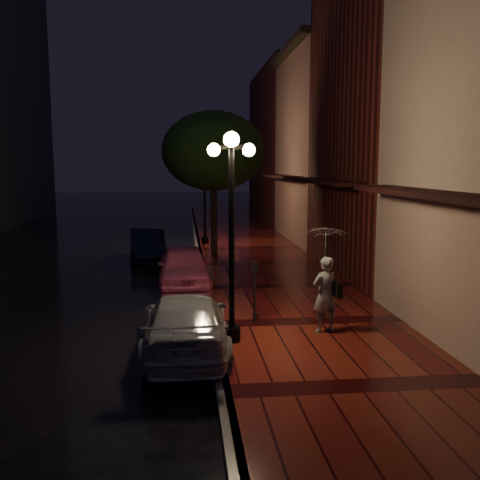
# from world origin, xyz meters

# --- Properties ---
(ground) EXTENTS (120.00, 120.00, 0.00)m
(ground) POSITION_xyz_m (0.00, 0.00, 0.00)
(ground) COLOR black
(ground) RESTS_ON ground
(sidewalk) EXTENTS (4.50, 60.00, 0.15)m
(sidewalk) POSITION_xyz_m (2.25, 0.00, 0.07)
(sidewalk) COLOR #460C0E
(sidewalk) RESTS_ON ground
(curb) EXTENTS (0.25, 60.00, 0.15)m
(curb) POSITION_xyz_m (0.00, 0.00, 0.07)
(curb) COLOR #595451
(curb) RESTS_ON ground
(storefront_mid) EXTENTS (5.00, 8.00, 11.00)m
(storefront_mid) POSITION_xyz_m (7.00, 2.00, 5.50)
(storefront_mid) COLOR #511914
(storefront_mid) RESTS_ON ground
(storefront_far) EXTENTS (5.00, 8.00, 9.00)m
(storefront_far) POSITION_xyz_m (7.00, 10.00, 4.50)
(storefront_far) COLOR #8C5951
(storefront_far) RESTS_ON ground
(storefront_extra) EXTENTS (5.00, 12.00, 10.00)m
(storefront_extra) POSITION_xyz_m (7.00, 20.00, 5.00)
(storefront_extra) COLOR #511914
(storefront_extra) RESTS_ON ground
(streetlamp_near) EXTENTS (0.96, 0.36, 4.31)m
(streetlamp_near) POSITION_xyz_m (0.35, -5.00, 2.60)
(streetlamp_near) COLOR black
(streetlamp_near) RESTS_ON sidewalk
(streetlamp_far) EXTENTS (0.96, 0.36, 4.31)m
(streetlamp_far) POSITION_xyz_m (0.35, 9.00, 2.60)
(streetlamp_far) COLOR black
(streetlamp_far) RESTS_ON sidewalk
(street_tree) EXTENTS (4.16, 4.16, 5.80)m
(street_tree) POSITION_xyz_m (0.61, 5.99, 4.24)
(street_tree) COLOR black
(street_tree) RESTS_ON sidewalk
(pink_car) EXTENTS (1.70, 3.93, 1.32)m
(pink_car) POSITION_xyz_m (-0.65, 0.65, 0.66)
(pink_car) COLOR #DA5983
(pink_car) RESTS_ON ground
(navy_car) EXTENTS (1.67, 3.92, 1.26)m
(navy_car) POSITION_xyz_m (-2.09, 5.74, 0.63)
(navy_car) COLOR black
(navy_car) RESTS_ON ground
(silver_car) EXTENTS (1.74, 4.20, 1.21)m
(silver_car) POSITION_xyz_m (-0.60, -5.18, 0.61)
(silver_car) COLOR #A2A1A8
(silver_car) RESTS_ON ground
(woman_with_umbrella) EXTENTS (0.98, 0.99, 2.35)m
(woman_with_umbrella) POSITION_xyz_m (2.44, -4.57, 1.70)
(woman_with_umbrella) COLOR silver
(woman_with_umbrella) RESTS_ON sidewalk
(parking_meter) EXTENTS (0.13, 0.10, 1.45)m
(parking_meter) POSITION_xyz_m (1.00, -3.66, 1.03)
(parking_meter) COLOR black
(parking_meter) RESTS_ON sidewalk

